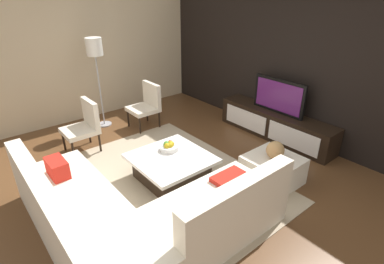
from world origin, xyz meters
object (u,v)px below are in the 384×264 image
object	(u,v)px
sectional_couch	(133,215)
fruit_bowl	(169,146)
coffee_table	(171,167)
accent_chair_near	(85,123)
television	(279,96)
floor_lamp	(95,53)
ottoman	(272,170)
decorative_ball	(275,150)
media_console	(275,125)
accent_chair_far	(147,103)

from	to	relation	value
sectional_couch	fruit_bowl	world-z (taller)	sectional_couch
coffee_table	fruit_bowl	bearing A→B (deg)	151.39
coffee_table	accent_chair_near	world-z (taller)	accent_chair_near
television	floor_lamp	bearing A→B (deg)	-138.93
floor_lamp	television	bearing A→B (deg)	41.07
floor_lamp	coffee_table	bearing A→B (deg)	-1.92
coffee_table	fruit_bowl	xyz separation A→B (m)	(-0.18, 0.10, 0.24)
television	ottoman	distance (m)	1.62
fruit_bowl	decorative_ball	distance (m)	1.51
television	fruit_bowl	xyz separation A→B (m)	(-0.28, -2.20, -0.37)
media_console	fruit_bowl	bearing A→B (deg)	-97.28
media_console	coffee_table	xyz separation A→B (m)	(-0.10, -2.30, -0.05)
media_console	floor_lamp	distance (m)	3.57
fruit_bowl	accent_chair_far	size ratio (longest dim) A/B	0.32
accent_chair_near	decorative_ball	xyz separation A→B (m)	(2.63, 1.65, 0.04)
floor_lamp	fruit_bowl	bearing A→B (deg)	0.42
accent_chair_far	decorative_ball	world-z (taller)	accent_chair_far
floor_lamp	ottoman	bearing A→B (deg)	16.20
television	coffee_table	xyz separation A→B (m)	(-0.10, -2.30, -0.60)
media_console	decorative_ball	world-z (taller)	decorative_ball
floor_lamp	accent_chair_far	distance (m)	1.31
television	coffee_table	distance (m)	2.38
decorative_ball	coffee_table	bearing A→B (deg)	-132.14
accent_chair_near	decorative_ball	world-z (taller)	accent_chair_near
media_console	coffee_table	distance (m)	2.30
media_console	accent_chair_far	bearing A→B (deg)	-141.33
sectional_couch	ottoman	size ratio (longest dim) A/B	3.61
coffee_table	ottoman	bearing A→B (deg)	47.86
media_console	accent_chair_far	size ratio (longest dim) A/B	2.62
television	accent_chair_near	xyz separation A→B (m)	(-1.76, -2.88, -0.32)
media_console	coffee_table	size ratio (longest dim) A/B	2.19
television	decorative_ball	world-z (taller)	television
fruit_bowl	accent_chair_near	bearing A→B (deg)	-155.42
accent_chair_far	decorative_ball	xyz separation A→B (m)	(2.80, 0.32, 0.04)
media_console	fruit_bowl	size ratio (longest dim) A/B	8.15
media_console	coffee_table	world-z (taller)	media_console
television	floor_lamp	size ratio (longest dim) A/B	0.60
decorative_ball	television	bearing A→B (deg)	125.45
accent_chair_near	accent_chair_far	size ratio (longest dim) A/B	1.00
television	accent_chair_near	bearing A→B (deg)	-121.49
media_console	television	bearing A→B (deg)	90.00
coffee_table	decorative_ball	xyz separation A→B (m)	(0.97, 1.07, 0.32)
accent_chair_far	television	bearing A→B (deg)	35.40
accent_chair_near	sectional_couch	bearing A→B (deg)	-12.28
media_console	fruit_bowl	distance (m)	2.22
media_console	accent_chair_far	distance (m)	2.49
coffee_table	floor_lamp	xyz separation A→B (m)	(-2.44, 0.08, 1.24)
ottoman	accent_chair_far	world-z (taller)	accent_chair_far
sectional_couch	accent_chair_near	distance (m)	2.34
media_console	floor_lamp	bearing A→B (deg)	-138.93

